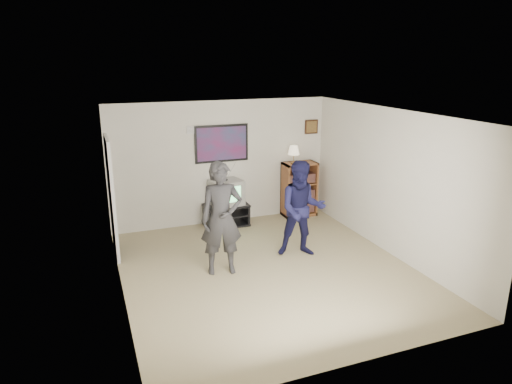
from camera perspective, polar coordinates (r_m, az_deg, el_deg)
room_shell at (r=7.29m, az=0.58°, el=0.18°), size 4.51×5.00×2.51m
media_stand at (r=9.30m, az=-3.74°, el=-2.87°), size 0.89×0.50×0.45m
crt_television at (r=9.16m, az=-3.72°, el=-0.06°), size 0.67×0.60×0.50m
bookshelf at (r=9.83m, az=5.43°, el=0.36°), size 0.71×0.41×1.17m
table_lamp at (r=9.54m, az=4.72°, el=4.68°), size 0.24×0.24×0.38m
person_tall at (r=7.09m, az=-4.34°, el=-3.33°), size 0.72×0.53×1.80m
person_short at (r=7.76m, az=5.76°, el=-2.14°), size 0.97×0.85×1.66m
controller_left at (r=7.11m, az=-5.21°, el=-0.09°), size 0.04×0.13×0.04m
controller_right at (r=7.86m, az=4.66°, el=0.10°), size 0.08×0.13×0.04m
poster at (r=9.17m, az=-4.31°, el=6.06°), size 1.10×0.03×0.75m
air_vent at (r=8.98m, az=-7.75°, el=7.69°), size 0.28×0.02×0.14m
small_picture at (r=9.88m, az=6.93°, el=8.10°), size 0.30×0.03×0.30m
doorway at (r=8.11m, az=-17.68°, el=-0.79°), size 0.03×0.85×2.00m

